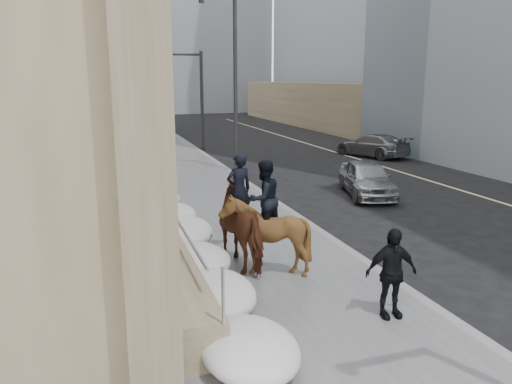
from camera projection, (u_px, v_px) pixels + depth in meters
ground at (287, 306)px, 9.93m from camera, size 140.00×140.00×0.00m
sidewalk at (192, 194)px, 19.19m from camera, size 5.00×80.00×0.12m
curb at (257, 190)px, 19.98m from camera, size 0.24×80.00×0.12m
lane_line at (423, 179)px, 22.36m from camera, size 0.15×70.00×0.01m
bg_building_mid at (146, 1)px, 63.63m from camera, size 30.00×12.00×28.00m
bg_building_far at (69, 39)px, 72.65m from camera, size 24.00×12.00×20.00m
streetlight_mid at (232, 74)px, 22.71m from camera, size 1.71×0.24×8.00m
streetlight_far at (168, 76)px, 41.26m from camera, size 1.71×0.24×8.00m
traffic_signal at (187, 85)px, 30.06m from camera, size 4.10×0.22×6.00m
snow_bank at (161, 197)px, 16.92m from camera, size 1.70×18.10×0.76m
mounted_horse_left at (246, 221)px, 11.67m from camera, size 1.46×2.44×2.63m
mounted_horse_right at (265, 228)px, 11.11m from camera, size 1.95×2.05×2.57m
pedestrian at (391, 273)px, 9.07m from camera, size 1.03×0.51×1.69m
car_silver at (367, 178)px, 19.09m from camera, size 2.62×4.27×1.36m
car_grey at (372, 145)px, 28.61m from camera, size 3.31×4.87×1.31m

